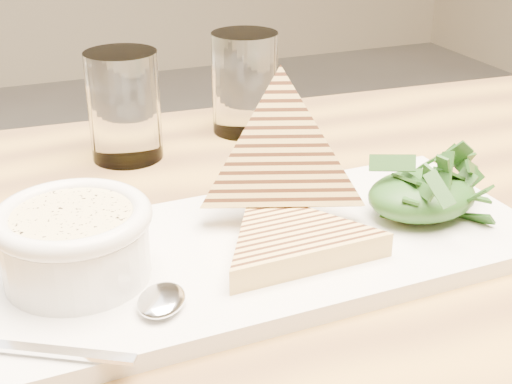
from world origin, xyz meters
name	(u,v)px	position (x,y,z in m)	size (l,w,h in m)	color
table_top	(289,274)	(0.03, -0.25, 0.75)	(1.14, 0.76, 0.04)	#A97F38
table_leg_br	(483,309)	(0.56, 0.08, 0.36)	(0.06, 0.06, 0.73)	#A97F38
platter	(265,249)	(0.01, -0.25, 0.77)	(0.45, 0.20, 0.01)	white
soup_bowl	(76,251)	(-0.13, -0.25, 0.80)	(0.11, 0.11, 0.04)	white
soup	(72,219)	(-0.13, -0.25, 0.83)	(0.09, 0.09, 0.01)	#E0CB87
bowl_rim	(72,217)	(-0.13, -0.25, 0.83)	(0.11, 0.11, 0.01)	white
sandwich_flat	(291,240)	(0.03, -0.27, 0.79)	(0.16, 0.16, 0.02)	tan
sandwich_lean	(281,160)	(0.04, -0.21, 0.83)	(0.16, 0.16, 0.09)	tan
salad_base	(422,196)	(0.16, -0.26, 0.80)	(0.10, 0.08, 0.04)	#12370E
arugula_pile	(423,187)	(0.16, -0.26, 0.81)	(0.11, 0.10, 0.05)	#294F1F
spoon_bowl	(162,300)	(-0.09, -0.31, 0.79)	(0.03, 0.04, 0.01)	silver
spoon_handle	(50,351)	(-0.17, -0.33, 0.79)	(0.11, 0.01, 0.00)	silver
glass_near	(124,106)	(-0.04, 0.00, 0.82)	(0.08, 0.08, 0.12)	white
glass_far	(245,83)	(0.11, 0.03, 0.82)	(0.08, 0.08, 0.12)	white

